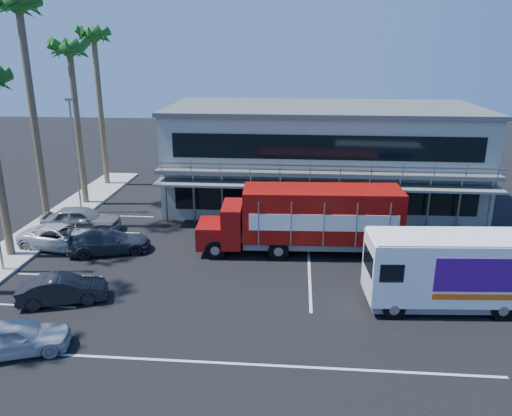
# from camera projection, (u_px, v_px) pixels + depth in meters

# --- Properties ---
(ground) EXTENTS (120.00, 120.00, 0.00)m
(ground) POSITION_uv_depth(u_px,v_px,m) (269.00, 291.00, 24.40)
(ground) COLOR black
(ground) RESTS_ON ground
(building) EXTENTS (22.40, 12.00, 7.30)m
(building) POSITION_uv_depth(u_px,v_px,m) (321.00, 155.00, 37.19)
(building) COLOR gray
(building) RESTS_ON ground
(curb_strip) EXTENTS (3.00, 32.00, 0.16)m
(curb_strip) POSITION_uv_depth(u_px,v_px,m) (36.00, 236.00, 31.25)
(curb_strip) COLOR #A5A399
(curb_strip) RESTS_ON ground
(palm_d) EXTENTS (2.80, 2.80, 14.75)m
(palm_d) POSITION_uv_depth(u_px,v_px,m) (21.00, 21.00, 29.24)
(palm_d) COLOR brown
(palm_d) RESTS_ON ground
(palm_e) EXTENTS (2.80, 2.80, 12.25)m
(palm_e) POSITION_uv_depth(u_px,v_px,m) (70.00, 59.00, 34.63)
(palm_e) COLOR brown
(palm_e) RESTS_ON ground
(palm_f) EXTENTS (2.80, 2.80, 13.25)m
(palm_f) POSITION_uv_depth(u_px,v_px,m) (94.00, 45.00, 39.59)
(palm_f) COLOR brown
(palm_f) RESTS_ON ground
(light_pole_far) EXTENTS (0.50, 0.25, 8.09)m
(light_pole_far) POSITION_uv_depth(u_px,v_px,m) (75.00, 151.00, 34.56)
(light_pole_far) COLOR gray
(light_pole_far) RESTS_ON ground
(red_truck) EXTENTS (11.57, 3.24, 3.86)m
(red_truck) POSITION_uv_depth(u_px,v_px,m) (308.00, 218.00, 28.30)
(red_truck) COLOR maroon
(red_truck) RESTS_ON ground
(white_van) EXTENTS (7.31, 2.92, 3.50)m
(white_van) POSITION_uv_depth(u_px,v_px,m) (448.00, 270.00, 22.30)
(white_van) COLOR white
(white_van) RESTS_ON ground
(parked_car_a) EXTENTS (4.38, 2.88, 1.39)m
(parked_car_a) POSITION_uv_depth(u_px,v_px,m) (15.00, 337.00, 19.25)
(parked_car_a) COLOR silver
(parked_car_a) RESTS_ON ground
(parked_car_b) EXTENTS (4.20, 2.57, 1.31)m
(parked_car_b) POSITION_uv_depth(u_px,v_px,m) (63.00, 289.00, 23.13)
(parked_car_b) COLOR black
(parked_car_b) RESTS_ON ground
(parked_car_c) EXTENTS (5.24, 2.98, 1.38)m
(parked_car_c) POSITION_uv_depth(u_px,v_px,m) (62.00, 237.00, 29.35)
(parked_car_c) COLOR silver
(parked_car_c) RESTS_ON ground
(parked_car_d) EXTENTS (5.05, 3.24, 1.36)m
(parked_car_d) POSITION_uv_depth(u_px,v_px,m) (109.00, 241.00, 28.73)
(parked_car_d) COLOR #272D34
(parked_car_d) RESTS_ON ground
(parked_car_e) EXTENTS (5.12, 2.51, 1.68)m
(parked_car_e) POSITION_uv_depth(u_px,v_px,m) (81.00, 219.00, 31.96)
(parked_car_e) COLOR slate
(parked_car_e) RESTS_ON ground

